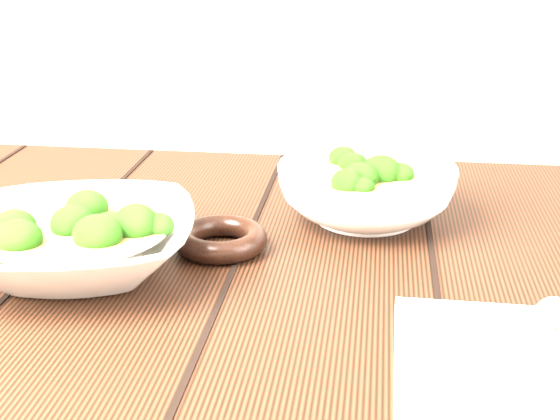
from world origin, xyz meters
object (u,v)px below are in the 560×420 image
object	(u,v)px
table	(254,374)
napkin	(557,375)
trivet	(221,239)
soup_bowl_front	(78,241)
soup_bowl_back	(366,190)

from	to	relation	value
table	napkin	distance (m)	0.33
trivet	napkin	bearing A→B (deg)	-35.16
table	trivet	size ratio (longest dim) A/B	12.06
table	trivet	distance (m)	0.15
table	napkin	bearing A→B (deg)	-32.30
table	soup_bowl_front	xyz separation A→B (m)	(-0.17, -0.02, 0.15)
soup_bowl_front	napkin	xyz separation A→B (m)	(0.43, -0.15, -0.02)
soup_bowl_back	soup_bowl_front	bearing A→B (deg)	-147.55
table	napkin	xyz separation A→B (m)	(0.26, -0.17, 0.13)
soup_bowl_front	napkin	bearing A→B (deg)	-18.70
soup_bowl_front	soup_bowl_back	size ratio (longest dim) A/B	1.27
trivet	soup_bowl_back	bearing A→B (deg)	36.55
soup_bowl_front	trivet	bearing A→B (deg)	27.24
soup_bowl_front	soup_bowl_back	world-z (taller)	soup_bowl_back
soup_bowl_front	trivet	distance (m)	0.15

